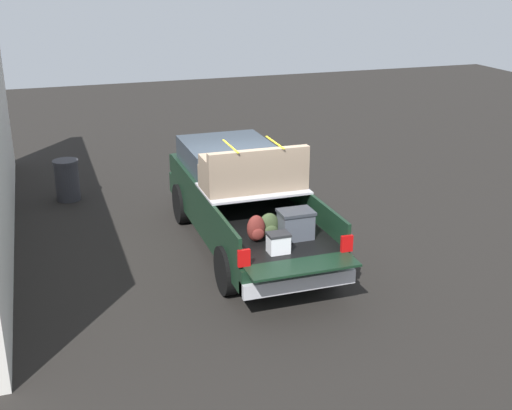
{
  "coord_description": "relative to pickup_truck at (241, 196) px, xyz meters",
  "views": [
    {
      "loc": [
        -11.52,
        3.68,
        5.33
      ],
      "look_at": [
        -0.6,
        0.0,
        1.1
      ],
      "focal_mm": 46.41,
      "sensor_mm": 36.0,
      "label": 1
    }
  ],
  "objects": [
    {
      "name": "ground_plane",
      "position": [
        -0.36,
        0.0,
        -0.96
      ],
      "size": [
        40.0,
        40.0,
        0.0
      ],
      "primitive_type": "plane",
      "color": "black"
    },
    {
      "name": "trash_can",
      "position": [
        3.67,
        3.16,
        -0.46
      ],
      "size": [
        0.6,
        0.6,
        0.98
      ],
      "color": "#2D2D33",
      "rests_on": "ground_plane"
    },
    {
      "name": "pickup_truck",
      "position": [
        0.0,
        0.0,
        0.0
      ],
      "size": [
        6.05,
        2.06,
        2.23
      ],
      "color": "black",
      "rests_on": "ground_plane"
    }
  ]
}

